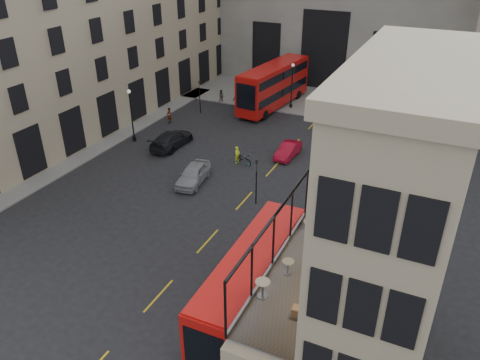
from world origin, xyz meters
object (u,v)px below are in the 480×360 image
at_px(bus_far, 274,84).
at_px(cafe_chair_a, 297,311).
at_px(pedestrian_d, 412,114).
at_px(pedestrian_a, 221,97).
at_px(cafe_table_near, 263,287).
at_px(cafe_chair_d, 334,240).
at_px(street_lamp_b, 292,89).
at_px(traffic_light_far, 200,93).
at_px(bus_near, 252,281).
at_px(pedestrian_e, 169,116).
at_px(street_lamp_a, 132,119).
at_px(car_b, 288,150).
at_px(pedestrian_c, 345,105).
at_px(car_c, 171,139).
at_px(cafe_table_far, 309,226).
at_px(cyclist, 237,155).
at_px(car_a, 193,174).
at_px(cafe_table_mid, 288,265).
at_px(pedestrian_b, 238,98).
at_px(traffic_light_near, 256,176).
at_px(cafe_chair_b, 316,279).
at_px(cafe_chair_c, 323,263).
at_px(bicycle, 243,159).

bearing_deg(bus_far, cafe_chair_a, -67.13).
bearing_deg(pedestrian_d, pedestrian_a, 48.34).
bearing_deg(cafe_table_near, cafe_chair_d, 70.28).
xyz_separation_m(street_lamp_b, cafe_table_near, (11.38, -36.15, 2.76)).
relative_size(traffic_light_far, bus_near, 0.36).
bearing_deg(pedestrian_e, pedestrian_d, 121.34).
xyz_separation_m(street_lamp_a, car_b, (15.32, 3.11, -1.75)).
xyz_separation_m(pedestrian_c, cafe_chair_a, (6.92, -37.67, 3.91)).
xyz_separation_m(car_c, cafe_table_far, (18.53, -15.06, 4.34)).
xyz_separation_m(cyclist, cafe_chair_d, (12.65, -14.91, 4.03)).
bearing_deg(pedestrian_e, car_a, 45.86).
distance_m(cafe_table_mid, cafe_chair_a, 2.76).
xyz_separation_m(street_lamp_b, pedestrian_b, (-6.13, -1.95, -1.48)).
height_order(pedestrian_c, pedestrian_e, pedestrian_c).
xyz_separation_m(pedestrian_d, cafe_table_far, (-1.84, -32.19, 4.25)).
bearing_deg(bus_near, traffic_light_far, 124.37).
height_order(traffic_light_near, street_lamp_b, street_lamp_b).
height_order(street_lamp_a, pedestrian_a, street_lamp_a).
bearing_deg(cafe_table_mid, pedestrian_b, 119.14).
bearing_deg(cafe_table_mid, car_a, 134.75).
bearing_deg(street_lamp_b, pedestrian_a, -167.19).
distance_m(pedestrian_a, pedestrian_b, 2.20).
distance_m(bus_near, cafe_chair_b, 4.73).
relative_size(street_lamp_b, cafe_chair_c, 5.78).
bearing_deg(cafe_table_near, cafe_table_mid, 76.67).
xyz_separation_m(traffic_light_far, cafe_chair_c, (22.25, -27.12, 2.45)).
relative_size(car_a, cafe_chair_c, 5.05).
relative_size(cyclist, pedestrian_e, 0.89).
xyz_separation_m(cafe_table_far, cafe_chair_b, (1.53, -3.69, -0.23)).
relative_size(pedestrian_e, cafe_chair_a, 2.17).
distance_m(car_b, pedestrian_a, 16.76).
height_order(bicycle, pedestrian_c, pedestrian_c).
distance_m(street_lamp_a, pedestrian_b, 14.95).
distance_m(bus_far, pedestrian_c, 8.68).
bearing_deg(pedestrian_b, cafe_chair_c, -90.88).
distance_m(pedestrian_a, cafe_chair_b, 39.22).
height_order(pedestrian_c, pedestrian_d, pedestrian_c).
bearing_deg(cyclist, street_lamp_b, 14.08).
xyz_separation_m(car_a, cafe_chair_d, (14.36, -9.91, 4.04)).
xyz_separation_m(car_b, cafe_chair_b, (8.96, -21.48, 4.25)).
distance_m(traffic_light_near, pedestrian_a, 24.18).
distance_m(traffic_light_far, pedestrian_c, 16.85).
height_order(street_lamp_a, cafe_chair_a, cafe_chair_a).
xyz_separation_m(street_lamp_b, cafe_chair_a, (13.16, -36.61, 2.46)).
height_order(pedestrian_e, cafe_chair_d, cafe_chair_d).
relative_size(cyclist, cafe_chair_a, 1.94).
distance_m(pedestrian_a, cafe_chair_a, 41.03).
height_order(bus_far, cyclist, bus_far).
bearing_deg(pedestrian_c, cafe_chair_d, 61.75).
relative_size(bicycle, pedestrian_b, 1.07).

